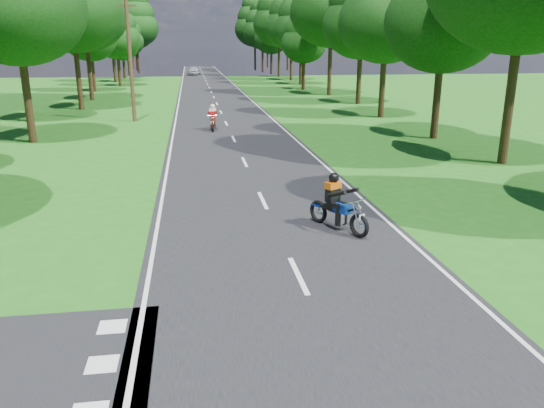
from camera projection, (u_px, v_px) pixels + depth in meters
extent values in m
plane|color=#1C5A14|center=(319.00, 320.00, 9.93)|extent=(160.00, 160.00, 0.00)
cube|color=black|center=(211.00, 92.00, 57.25)|extent=(7.00, 140.00, 0.02)
cube|color=silver|center=(298.00, 275.00, 11.81)|extent=(0.12, 2.00, 0.01)
cube|color=silver|center=(263.00, 200.00, 17.49)|extent=(0.12, 2.00, 0.01)
cube|color=silver|center=(245.00, 162.00, 23.17)|extent=(0.12, 2.00, 0.01)
cube|color=silver|center=(234.00, 139.00, 28.85)|extent=(0.12, 2.00, 0.01)
cube|color=silver|center=(226.00, 123.00, 34.53)|extent=(0.12, 2.00, 0.01)
cube|color=silver|center=(221.00, 112.00, 40.21)|extent=(0.12, 2.00, 0.01)
cube|color=silver|center=(217.00, 104.00, 45.89)|extent=(0.12, 2.00, 0.01)
cube|color=silver|center=(214.00, 97.00, 51.57)|extent=(0.12, 2.00, 0.01)
cube|color=silver|center=(211.00, 92.00, 57.25)|extent=(0.12, 2.00, 0.01)
cube|color=silver|center=(209.00, 88.00, 62.93)|extent=(0.12, 2.00, 0.01)
cube|color=silver|center=(208.00, 84.00, 68.61)|extent=(0.12, 2.00, 0.01)
cube|color=silver|center=(206.00, 81.00, 74.29)|extent=(0.12, 2.00, 0.01)
cube|color=silver|center=(205.00, 78.00, 79.96)|extent=(0.12, 2.00, 0.01)
cube|color=silver|center=(204.00, 76.00, 85.64)|extent=(0.12, 2.00, 0.01)
cube|color=silver|center=(203.00, 74.00, 91.32)|extent=(0.12, 2.00, 0.01)
cube|color=silver|center=(202.00, 72.00, 97.00)|extent=(0.12, 2.00, 0.01)
cube|color=silver|center=(201.00, 71.00, 102.68)|extent=(0.12, 2.00, 0.01)
cube|color=silver|center=(201.00, 69.00, 108.36)|extent=(0.12, 2.00, 0.01)
cube|color=silver|center=(200.00, 68.00, 114.04)|extent=(0.12, 2.00, 0.01)
cube|color=silver|center=(199.00, 67.00, 119.72)|extent=(0.12, 2.00, 0.01)
cube|color=silver|center=(180.00, 92.00, 56.78)|extent=(0.10, 140.00, 0.01)
cube|color=silver|center=(242.00, 91.00, 57.72)|extent=(0.10, 140.00, 0.01)
cube|color=silver|center=(102.00, 364.00, 8.52)|extent=(0.50, 0.50, 0.01)
cube|color=silver|center=(112.00, 327.00, 9.66)|extent=(0.50, 0.50, 0.01)
cylinder|color=black|center=(28.00, 105.00, 27.50)|extent=(0.40, 0.40, 3.91)
ellipsoid|color=black|center=(15.00, 6.00, 26.11)|extent=(6.85, 6.85, 5.82)
cylinder|color=black|center=(27.00, 92.00, 35.15)|extent=(0.40, 0.40, 3.79)
ellipsoid|color=black|center=(18.00, 18.00, 33.80)|extent=(6.64, 6.64, 5.64)
cylinder|color=black|center=(79.00, 82.00, 41.45)|extent=(0.40, 0.40, 4.32)
ellipsoid|color=black|center=(72.00, 9.00, 39.91)|extent=(7.56, 7.56, 6.42)
cylinder|color=black|center=(90.00, 76.00, 48.48)|extent=(0.40, 0.40, 4.40)
ellipsoid|color=black|center=(84.00, 13.00, 46.91)|extent=(7.71, 7.71, 6.55)
cylinder|color=black|center=(93.00, 76.00, 57.62)|extent=(0.40, 0.40, 3.20)
ellipsoid|color=black|center=(90.00, 39.00, 56.48)|extent=(5.60, 5.60, 4.76)
ellipsoid|color=black|center=(88.00, 23.00, 56.03)|extent=(4.80, 4.80, 4.08)
ellipsoid|color=black|center=(87.00, 7.00, 55.58)|extent=(3.60, 3.60, 3.06)
cylinder|color=black|center=(119.00, 73.00, 64.87)|extent=(0.40, 0.40, 3.22)
ellipsoid|color=black|center=(117.00, 39.00, 63.72)|extent=(5.64, 5.64, 4.79)
ellipsoid|color=black|center=(116.00, 25.00, 63.27)|extent=(4.83, 4.83, 4.11)
ellipsoid|color=black|center=(114.00, 11.00, 62.81)|extent=(3.62, 3.62, 3.08)
cylinder|color=black|center=(115.00, 68.00, 71.93)|extent=(0.40, 0.40, 3.61)
ellipsoid|color=black|center=(112.00, 34.00, 70.65)|extent=(6.31, 6.31, 5.37)
ellipsoid|color=black|center=(111.00, 20.00, 70.14)|extent=(5.41, 5.41, 4.60)
ellipsoid|color=black|center=(109.00, 6.00, 69.63)|extent=(4.06, 4.06, 3.45)
cylinder|color=black|center=(124.00, 69.00, 79.53)|extent=(0.40, 0.40, 2.67)
ellipsoid|color=black|center=(122.00, 47.00, 78.58)|extent=(4.67, 4.67, 3.97)
ellipsoid|color=black|center=(122.00, 37.00, 78.20)|extent=(4.00, 4.00, 3.40)
ellipsoid|color=black|center=(121.00, 28.00, 77.83)|extent=(3.00, 3.00, 2.55)
cylinder|color=black|center=(129.00, 66.00, 88.10)|extent=(0.40, 0.40, 3.09)
ellipsoid|color=black|center=(127.00, 42.00, 87.01)|extent=(5.40, 5.40, 4.59)
ellipsoid|color=black|center=(126.00, 32.00, 86.57)|extent=(4.63, 4.63, 3.93)
ellipsoid|color=black|center=(126.00, 22.00, 86.14)|extent=(3.47, 3.47, 2.95)
cylinder|color=black|center=(138.00, 60.00, 94.20)|extent=(0.40, 0.40, 4.48)
ellipsoid|color=black|center=(136.00, 28.00, 92.61)|extent=(7.84, 7.84, 6.66)
ellipsoid|color=black|center=(135.00, 14.00, 91.98)|extent=(6.72, 6.72, 5.71)
ellipsoid|color=black|center=(134.00, 1.00, 91.35)|extent=(5.04, 5.04, 4.28)
cylinder|color=black|center=(137.00, 60.00, 102.61)|extent=(0.40, 0.40, 4.09)
ellipsoid|color=black|center=(135.00, 33.00, 101.15)|extent=(7.16, 7.16, 6.09)
ellipsoid|color=black|center=(134.00, 22.00, 100.57)|extent=(6.14, 6.14, 5.22)
ellipsoid|color=black|center=(133.00, 10.00, 99.99)|extent=(4.61, 4.61, 3.92)
cylinder|color=black|center=(508.00, 110.00, 22.39)|extent=(0.40, 0.40, 4.56)
cylinder|color=black|center=(436.00, 106.00, 28.67)|extent=(0.40, 0.40, 3.49)
ellipsoid|color=black|center=(444.00, 22.00, 27.43)|extent=(6.12, 6.12, 5.20)
cylinder|color=black|center=(382.00, 91.00, 37.08)|extent=(0.40, 0.40, 3.69)
ellipsoid|color=black|center=(386.00, 22.00, 35.76)|extent=(6.46, 6.46, 5.49)
cylinder|color=black|center=(359.00, 82.00, 45.59)|extent=(0.40, 0.40, 3.74)
ellipsoid|color=black|center=(361.00, 25.00, 44.26)|extent=(6.55, 6.55, 5.57)
ellipsoid|color=black|center=(363.00, 2.00, 43.73)|extent=(5.62, 5.62, 4.77)
cylinder|color=black|center=(330.00, 72.00, 53.26)|extent=(0.40, 0.40, 4.64)
ellipsoid|color=black|center=(331.00, 11.00, 51.60)|extent=(8.12, 8.12, 6.91)
cylinder|color=black|center=(303.00, 76.00, 60.16)|extent=(0.40, 0.40, 2.91)
ellipsoid|color=black|center=(304.00, 44.00, 59.12)|extent=(5.09, 5.09, 4.33)
ellipsoid|color=black|center=(304.00, 30.00, 58.71)|extent=(4.36, 4.36, 3.71)
ellipsoid|color=black|center=(304.00, 17.00, 58.30)|extent=(3.27, 3.27, 2.78)
cylinder|color=black|center=(301.00, 69.00, 67.27)|extent=(0.40, 0.40, 3.88)
ellipsoid|color=black|center=(301.00, 30.00, 65.89)|extent=(6.78, 6.78, 5.77)
ellipsoid|color=black|center=(302.00, 13.00, 65.34)|extent=(5.81, 5.81, 4.94)
cylinder|color=black|center=(291.00, 65.00, 75.29)|extent=(0.40, 0.40, 4.18)
ellipsoid|color=black|center=(292.00, 27.00, 73.80)|extent=(7.31, 7.31, 6.21)
ellipsoid|color=black|center=(292.00, 12.00, 73.21)|extent=(6.27, 6.27, 5.33)
cylinder|color=black|center=(279.00, 62.00, 83.67)|extent=(0.40, 0.40, 4.63)
ellipsoid|color=black|center=(279.00, 24.00, 82.02)|extent=(8.11, 8.11, 6.89)
ellipsoid|color=black|center=(279.00, 8.00, 81.36)|extent=(6.95, 6.95, 5.91)
cylinder|color=black|center=(271.00, 64.00, 90.73)|extent=(0.40, 0.40, 3.36)
ellipsoid|color=black|center=(271.00, 39.00, 89.53)|extent=(5.88, 5.88, 5.00)
ellipsoid|color=black|center=(271.00, 29.00, 89.06)|extent=(5.04, 5.04, 4.29)
ellipsoid|color=black|center=(271.00, 18.00, 88.58)|extent=(3.78, 3.78, 3.21)
cylinder|color=black|center=(263.00, 61.00, 97.39)|extent=(0.40, 0.40, 4.09)
ellipsoid|color=black|center=(262.00, 32.00, 95.93)|extent=(7.15, 7.15, 6.08)
ellipsoid|color=black|center=(262.00, 20.00, 95.36)|extent=(6.13, 6.13, 5.21)
ellipsoid|color=black|center=(262.00, 9.00, 94.78)|extent=(4.60, 4.60, 3.91)
cylinder|color=black|center=(255.00, 59.00, 104.61)|extent=(0.40, 0.40, 4.48)
ellipsoid|color=black|center=(255.00, 29.00, 103.01)|extent=(7.84, 7.84, 6.66)
ellipsoid|color=black|center=(255.00, 17.00, 102.38)|extent=(6.72, 6.72, 5.71)
ellipsoid|color=black|center=(255.00, 5.00, 101.75)|extent=(5.04, 5.04, 4.28)
cylinder|color=black|center=(133.00, 59.00, 111.49)|extent=(0.40, 0.40, 3.84)
ellipsoid|color=black|center=(131.00, 36.00, 110.13)|extent=(6.72, 6.72, 5.71)
ellipsoid|color=black|center=(130.00, 26.00, 109.59)|extent=(5.76, 5.76, 4.90)
ellipsoid|color=black|center=(130.00, 17.00, 109.04)|extent=(4.32, 4.32, 3.67)
cylinder|color=black|center=(268.00, 58.00, 117.48)|extent=(0.40, 0.40, 4.16)
ellipsoid|color=black|center=(267.00, 34.00, 116.00)|extent=(7.28, 7.28, 6.19)
ellipsoid|color=black|center=(267.00, 24.00, 115.41)|extent=(6.24, 6.24, 5.30)
ellipsoid|color=black|center=(267.00, 14.00, 114.83)|extent=(4.68, 4.68, 3.98)
cylinder|color=black|center=(113.00, 62.00, 97.06)|extent=(0.40, 0.40, 3.52)
ellipsoid|color=black|center=(111.00, 38.00, 95.80)|extent=(6.16, 6.16, 5.24)
ellipsoid|color=black|center=(110.00, 28.00, 95.31)|extent=(5.28, 5.28, 4.49)
ellipsoid|color=black|center=(110.00, 18.00, 94.81)|extent=(3.96, 3.96, 3.37)
cylinder|color=black|center=(288.00, 59.00, 104.47)|extent=(0.40, 0.40, 4.48)
ellipsoid|color=black|center=(288.00, 29.00, 102.87)|extent=(7.84, 7.84, 6.66)
ellipsoid|color=black|center=(288.00, 17.00, 102.24)|extent=(6.72, 6.72, 5.71)
ellipsoid|color=black|center=(288.00, 5.00, 101.61)|extent=(5.04, 5.04, 4.28)
cylinder|color=#382616|center=(130.00, 60.00, 34.42)|extent=(0.26, 0.26, 8.00)
cube|color=#382616|center=(126.00, 6.00, 33.46)|extent=(1.20, 0.10, 0.10)
imported|color=silver|center=(194.00, 71.00, 88.48)|extent=(2.49, 4.52, 1.46)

